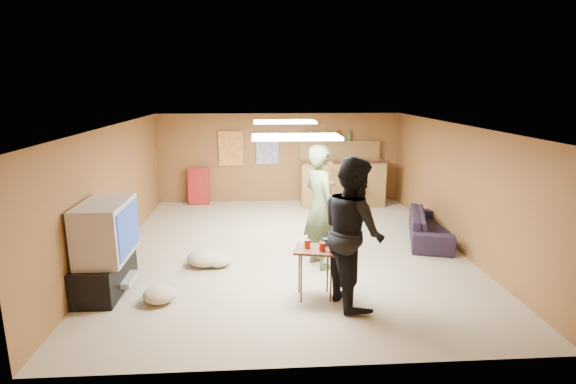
{
  "coord_description": "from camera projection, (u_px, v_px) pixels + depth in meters",
  "views": [
    {
      "loc": [
        -0.51,
        -7.6,
        2.84
      ],
      "look_at": [
        0.0,
        0.2,
        1.0
      ],
      "focal_mm": 28.0,
      "sensor_mm": 36.0,
      "label": 1
    }
  ],
  "objects": [
    {
      "name": "poster_right",
      "position": [
        267.0,
        148.0,
        11.09
      ],
      "size": [
        0.55,
        0.03,
        0.8
      ],
      "primitive_type": "cube",
      "color": "#334C99",
      "rests_on": "wall_back"
    },
    {
      "name": "wall_left",
      "position": [
        113.0,
        192.0,
        7.62
      ],
      "size": [
        0.02,
        7.0,
        2.2
      ],
      "primitive_type": "cube",
      "color": "brown",
      "rests_on": "ground"
    },
    {
      "name": "ceiling",
      "position": [
        289.0,
        125.0,
        7.56
      ],
      "size": [
        6.0,
        7.0,
        0.02
      ],
      "primitive_type": "cube",
      "color": "silver",
      "rests_on": "ground"
    },
    {
      "name": "bar_lip",
      "position": [
        345.0,
        163.0,
        10.53
      ],
      "size": [
        2.1,
        0.12,
        0.05
      ],
      "primitive_type": "cube",
      "color": "#3B1B13",
      "rests_on": "bar_counter"
    },
    {
      "name": "ceiling_panel_front",
      "position": [
        296.0,
        137.0,
        6.11
      ],
      "size": [
        1.2,
        0.6,
        0.04
      ],
      "primitive_type": "cube",
      "color": "white",
      "rests_on": "ceiling"
    },
    {
      "name": "bottle_row",
      "position": [
        327.0,
        136.0,
        11.04
      ],
      "size": [
        1.2,
        0.08,
        0.26
      ],
      "primitive_type": null,
      "color": "#3F7233",
      "rests_on": "bar_shelf"
    },
    {
      "name": "cup_red_near",
      "position": [
        307.0,
        244.0,
        6.07
      ],
      "size": [
        0.1,
        0.1,
        0.11
      ],
      "primitive_type": "cylinder",
      "rotation": [
        0.0,
        0.0,
        0.26
      ],
      "color": "#A4230A",
      "rests_on": "tray_table"
    },
    {
      "name": "tv_body",
      "position": [
        106.0,
        230.0,
        6.23
      ],
      "size": [
        0.6,
        1.1,
        0.8
      ],
      "primitive_type": "cube",
      "color": "#B2B2B7",
      "rests_on": "tv_stand"
    },
    {
      "name": "wall_front",
      "position": [
        313.0,
        268.0,
        4.41
      ],
      "size": [
        6.0,
        0.02,
        2.2
      ],
      "primitive_type": "cube",
      "color": "brown",
      "rests_on": "ground"
    },
    {
      "name": "cup_blue",
      "position": [
        325.0,
        242.0,
        6.15
      ],
      "size": [
        0.1,
        0.1,
        0.11
      ],
      "primitive_type": "cylinder",
      "rotation": [
        0.0,
        0.0,
        0.39
      ],
      "color": "#164498",
      "rests_on": "tray_table"
    },
    {
      "name": "cushion_near_tv",
      "position": [
        205.0,
        257.0,
        7.3
      ],
      "size": [
        0.69,
        0.69,
        0.26
      ],
      "primitive_type": "ellipsoid",
      "rotation": [
        0.0,
        0.0,
        -0.23
      ],
      "color": "tan",
      "rests_on": "ground"
    },
    {
      "name": "dvd_box",
      "position": [
        121.0,
        280.0,
        6.41
      ],
      "size": [
        0.35,
        0.5,
        0.08
      ],
      "primitive_type": "cube",
      "color": "#B2B2B7",
      "rests_on": "tv_stand"
    },
    {
      "name": "person_black",
      "position": [
        353.0,
        232.0,
        5.86
      ],
      "size": [
        0.95,
        1.11,
        1.99
      ],
      "primitive_type": "imported",
      "rotation": [
        0.0,
        0.0,
        1.8
      ],
      "color": "black",
      "rests_on": "ground"
    },
    {
      "name": "person_olive",
      "position": [
        320.0,
        207.0,
        7.09
      ],
      "size": [
        0.73,
        0.85,
        1.98
      ],
      "primitive_type": "imported",
      "rotation": [
        0.0,
        0.0,
        1.99
      ],
      "color": "#455430",
      "rests_on": "ground"
    },
    {
      "name": "bar_shelf",
      "position": [
        340.0,
        142.0,
        11.12
      ],
      "size": [
        2.0,
        0.18,
        0.05
      ],
      "primitive_type": "cube",
      "color": "olive",
      "rests_on": "bar_backing"
    },
    {
      "name": "ceiling_panel_back",
      "position": [
        285.0,
        122.0,
        8.73
      ],
      "size": [
        1.2,
        0.6,
        0.04
      ],
      "primitive_type": "cube",
      "color": "white",
      "rests_on": "ceiling"
    },
    {
      "name": "ground",
      "position": [
        289.0,
        249.0,
        8.06
      ],
      "size": [
        7.0,
        7.0,
        0.0
      ],
      "primitive_type": "plane",
      "color": "tan",
      "rests_on": "ground"
    },
    {
      "name": "wall_right",
      "position": [
        456.0,
        187.0,
        8.0
      ],
      "size": [
        0.02,
        7.0,
        2.2
      ],
      "primitive_type": "cube",
      "color": "brown",
      "rests_on": "ground"
    },
    {
      "name": "cushion_far",
      "position": [
        160.0,
        295.0,
        6.06
      ],
      "size": [
        0.5,
        0.5,
        0.21
      ],
      "primitive_type": "ellipsoid",
      "rotation": [
        0.0,
        0.0,
        -0.1
      ],
      "color": "tan",
      "rests_on": "ground"
    },
    {
      "name": "folding_chair_stack",
      "position": [
        199.0,
        186.0,
        11.04
      ],
      "size": [
        0.5,
        0.26,
        0.91
      ],
      "primitive_type": "cube",
      "rotation": [
        -0.14,
        0.0,
        0.0
      ],
      "color": "#A4201E",
      "rests_on": "ground"
    },
    {
      "name": "bar_backing",
      "position": [
        339.0,
        154.0,
        11.2
      ],
      "size": [
        2.0,
        0.14,
        0.6
      ],
      "primitive_type": "cube",
      "color": "olive",
      "rests_on": "bar_counter"
    },
    {
      "name": "tv_screen",
      "position": [
        129.0,
        229.0,
        6.25
      ],
      "size": [
        0.02,
        0.95,
        0.65
      ],
      "primitive_type": "cube",
      "color": "navy",
      "rests_on": "tv_body"
    },
    {
      "name": "sofa",
      "position": [
        430.0,
        226.0,
        8.47
      ],
      "size": [
        1.22,
        1.96,
        0.53
      ],
      "primitive_type": "imported",
      "rotation": [
        0.0,
        0.0,
        1.28
      ],
      "color": "black",
      "rests_on": "ground"
    },
    {
      "name": "tray_table",
      "position": [
        315.0,
        273.0,
        6.14
      ],
      "size": [
        0.63,
        0.55,
        0.71
      ],
      "primitive_type": "cube",
      "rotation": [
        0.0,
        0.0,
        -0.23
      ],
      "color": "#3B1B13",
      "rests_on": "ground"
    },
    {
      "name": "poster_left",
      "position": [
        231.0,
        149.0,
        11.04
      ],
      "size": [
        0.6,
        0.03,
        0.85
      ],
      "primitive_type": "cube",
      "color": "#BF3F26",
      "rests_on": "wall_back"
    },
    {
      "name": "bar_stool_left",
      "position": [
        327.0,
        188.0,
        10.09
      ],
      "size": [
        0.45,
        0.45,
        1.24
      ],
      "primitive_type": null,
      "rotation": [
        0.0,
        0.0,
        0.17
      ],
      "color": "olive",
      "rests_on": "ground"
    },
    {
      "name": "bar_stool_right",
      "position": [
        353.0,
        186.0,
        10.41
      ],
      "size": [
        0.4,
        0.4,
        1.2
      ],
      "primitive_type": null,
      "rotation": [
        0.0,
        0.0,
        0.07
      ],
      "color": "olive",
      "rests_on": "ground"
    },
    {
      "name": "cushion_mid",
      "position": [
        219.0,
        260.0,
        7.27
      ],
      "size": [
        0.45,
        0.45,
        0.19
      ],
      "primitive_type": "ellipsoid",
      "rotation": [
        0.0,
        0.0,
        -0.06
      ],
      "color": "tan",
      "rests_on": "ground"
    },
    {
      "name": "bar_counter",
      "position": [
        342.0,
        183.0,
        10.9
      ],
      "size": [
        2.0,
        0.6,
        1.1
      ],
      "primitive_type": "cube",
      "color": "olive",
      "rests_on": "ground"
    },
    {
      "name": "tv_stand",
      "position": [
        105.0,
        274.0,
        6.38
      ],
      "size": [
        0.55,
        1.3,
        0.5
      ],
      "primitive_type": "cube",
      "color": "black",
      "rests_on": "ground"
    },
    {
      "name": "wall_back",
      "position": [
        279.0,
        158.0,
        11.21
      ],
      "size": [
        6.0,
        0.02,
        2.2
      ],
      "primitive_type": "cube",
      "color": "brown",
      "rests_on": "ground"
    },
    {
      "name": "cup_red_far",
      "position": [
        322.0,
        247.0,
        5.96
      ],
      "size": [
        0.1,
        0.1,
        0.12
      ],
      "primitive_type": "cylinder",
      "rotation": [
        0.0,
        0.0,
        0.17
      ],
      "color": "#A4230A",
      "rests_on": "tray_table"
    }
  ]
}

